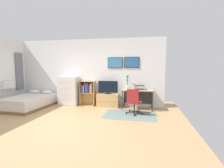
{
  "coord_description": "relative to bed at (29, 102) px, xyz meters",
  "views": [
    {
      "loc": [
        2.33,
        -4.13,
        1.59
      ],
      "look_at": [
        1.19,
        1.5,
        0.98
      ],
      "focal_mm": 26.59,
      "sensor_mm": 36.0,
      "label": 1
    }
  ],
  "objects": [
    {
      "name": "television",
      "position": [
        2.95,
        0.75,
        0.53
      ],
      "size": [
        0.78,
        0.16,
        0.51
      ],
      "color": "black",
      "rests_on": "tv_stand"
    },
    {
      "name": "bamboo_vase",
      "position": [
        3.7,
        0.89,
        0.77
      ],
      "size": [
        0.1,
        0.1,
        0.52
      ],
      "color": "silver",
      "rests_on": "desk"
    },
    {
      "name": "desk",
      "position": [
        4.11,
        0.73,
        0.37
      ],
      "size": [
        1.14,
        0.65,
        0.74
      ],
      "color": "tan",
      "rests_on": "ground_plane"
    },
    {
      "name": "dresser",
      "position": [
        1.29,
        0.75,
        0.36
      ],
      "size": [
        0.82,
        0.46,
        1.18
      ],
      "color": "silver",
      "rests_on": "ground_plane"
    },
    {
      "name": "wall_back_with_posters",
      "position": [
        2.08,
        1.03,
        1.12
      ],
      "size": [
        6.12,
        0.09,
        2.7
      ],
      "color": "white",
      "rests_on": "ground_plane"
    },
    {
      "name": "office_chair",
      "position": [
        4.02,
        -0.13,
        0.22
      ],
      "size": [
        0.58,
        0.57,
        0.86
      ],
      "rotation": [
        0.0,
        0.0,
        -0.24
      ],
      "color": "#232326",
      "rests_on": "ground_plane"
    },
    {
      "name": "area_rug",
      "position": [
        3.91,
        -0.18,
        -0.23
      ],
      "size": [
        1.7,
        1.2,
        0.01
      ],
      "primitive_type": "cube",
      "color": "slate",
      "rests_on": "ground_plane"
    },
    {
      "name": "ground_plane",
      "position": [
        2.06,
        -1.4,
        -0.24
      ],
      "size": [
        7.2,
        7.2,
        0.0
      ],
      "primitive_type": "plane",
      "color": "tan"
    },
    {
      "name": "bed",
      "position": [
        0.0,
        0.0,
        0.0
      ],
      "size": [
        1.38,
        1.98,
        0.59
      ],
      "rotation": [
        0.0,
        0.0,
        -0.03
      ],
      "color": "brown",
      "rests_on": "ground_plane"
    },
    {
      "name": "tv_stand",
      "position": [
        2.95,
        0.77,
        0.02
      ],
      "size": [
        0.87,
        0.41,
        0.52
      ],
      "color": "tan",
      "rests_on": "ground_plane"
    },
    {
      "name": "laptop",
      "position": [
        4.18,
        0.71,
        0.57
      ],
      "size": [
        0.36,
        0.39,
        0.16
      ],
      "rotation": [
        0.0,
        0.0,
        0.01
      ],
      "color": "#333338",
      "rests_on": "desk"
    },
    {
      "name": "computer_mouse",
      "position": [
        4.42,
        0.58,
        0.52
      ],
      "size": [
        0.06,
        0.1,
        0.03
      ],
      "primitive_type": "ellipsoid",
      "color": "#262628",
      "rests_on": "desk"
    },
    {
      "name": "bookshelf",
      "position": [
        2.07,
        0.81,
        0.37
      ],
      "size": [
        0.61,
        0.3,
        1.01
      ],
      "color": "tan",
      "rests_on": "ground_plane"
    },
    {
      "name": "wine_glass",
      "position": [
        3.78,
        0.58,
        0.64
      ],
      "size": [
        0.07,
        0.07,
        0.18
      ],
      "color": "silver",
      "rests_on": "desk"
    }
  ]
}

